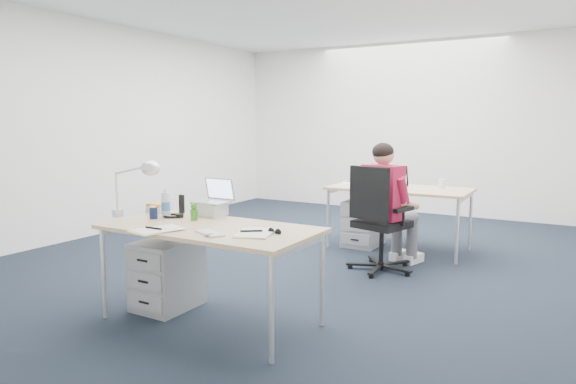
{
  "coord_description": "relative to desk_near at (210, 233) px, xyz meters",
  "views": [
    {
      "loc": [
        2.59,
        -4.87,
        1.49
      ],
      "look_at": [
        0.23,
        -0.82,
        0.85
      ],
      "focal_mm": 32.0,
      "sensor_mm": 36.0,
      "label": 1
    }
  ],
  "objects": [
    {
      "name": "floor",
      "position": [
        -0.23,
        1.96,
        -0.68
      ],
      "size": [
        7.0,
        7.0,
        0.0
      ],
      "primitive_type": "plane",
      "color": "black",
      "rests_on": "ground"
    },
    {
      "name": "room",
      "position": [
        -0.23,
        1.96,
        1.03
      ],
      "size": [
        6.02,
        7.02,
        2.8
      ],
      "color": "white",
      "rests_on": "ground"
    },
    {
      "name": "desk_near",
      "position": [
        0.0,
        0.0,
        0.0
      ],
      "size": [
        1.6,
        0.8,
        0.73
      ],
      "color": "tan",
      "rests_on": "ground"
    },
    {
      "name": "desk_far",
      "position": [
        0.49,
        2.89,
        0.0
      ],
      "size": [
        1.6,
        0.8,
        0.73
      ],
      "color": "tan",
      "rests_on": "ground"
    },
    {
      "name": "office_chair",
      "position": [
        0.62,
        1.91,
        -0.38
      ],
      "size": [
        0.83,
        0.83,
        1.07
      ],
      "rotation": [
        0.0,
        0.0,
        -0.26
      ],
      "color": "black",
      "rests_on": "ground"
    },
    {
      "name": "seated_person",
      "position": [
        0.66,
        2.08,
        -0.04
      ],
      "size": [
        0.52,
        0.76,
        1.28
      ],
      "rotation": [
        0.0,
        0.0,
        -0.29
      ],
      "color": "#B3193D",
      "rests_on": "ground"
    },
    {
      "name": "drawer_pedestal_near",
      "position": [
        -0.5,
        0.06,
        -0.41
      ],
      "size": [
        0.4,
        0.5,
        0.55
      ],
      "primitive_type": "cube",
      "color": "#939598",
      "rests_on": "ground"
    },
    {
      "name": "drawer_pedestal_far",
      "position": [
        0.07,
        2.84,
        -0.41
      ],
      "size": [
        0.4,
        0.5,
        0.55
      ],
      "primitive_type": "cube",
      "color": "#939598",
      "rests_on": "ground"
    },
    {
      "name": "silver_laptop",
      "position": [
        -0.27,
        0.35,
        0.2
      ],
      "size": [
        0.29,
        0.23,
        0.3
      ],
      "primitive_type": null,
      "rotation": [
        0.0,
        0.0,
        -0.02
      ],
      "color": "silver",
      "rests_on": "desk_near"
    },
    {
      "name": "wireless_keyboard",
      "position": [
        0.17,
        -0.2,
        0.05
      ],
      "size": [
        0.27,
        0.2,
        0.01
      ],
      "primitive_type": "cube",
      "rotation": [
        0.0,
        0.0,
        -0.43
      ],
      "color": "white",
      "rests_on": "desk_near"
    },
    {
      "name": "computer_mouse",
      "position": [
        0.2,
        -0.26,
        0.06
      ],
      "size": [
        0.07,
        0.09,
        0.03
      ],
      "primitive_type": "ellipsoid",
      "rotation": [
        0.0,
        0.0,
        -0.14
      ],
      "color": "white",
      "rests_on": "desk_near"
    },
    {
      "name": "headphones",
      "position": [
        -0.5,
        0.14,
        0.06
      ],
      "size": [
        0.22,
        0.18,
        0.03
      ],
      "primitive_type": null,
      "rotation": [
        0.0,
        0.0,
        0.11
      ],
      "color": "black",
      "rests_on": "desk_near"
    },
    {
      "name": "can_koozie",
      "position": [
        -0.58,
        0.02,
        0.1
      ],
      "size": [
        0.08,
        0.08,
        0.1
      ],
      "primitive_type": "cylinder",
      "rotation": [
        0.0,
        0.0,
        0.29
      ],
      "color": "#161F44",
      "rests_on": "desk_near"
    },
    {
      "name": "water_bottle",
      "position": [
        -0.54,
        0.12,
        0.16
      ],
      "size": [
        0.08,
        0.08,
        0.23
      ],
      "primitive_type": "cylinder",
      "rotation": [
        0.0,
        0.0,
        0.05
      ],
      "color": "silver",
      "rests_on": "desk_near"
    },
    {
      "name": "bear_figurine",
      "position": [
        -0.26,
        0.13,
        0.12
      ],
      "size": [
        0.09,
        0.07,
        0.14
      ],
      "primitive_type": null,
      "rotation": [
        0.0,
        0.0,
        0.2
      ],
      "color": "#237920",
      "rests_on": "desk_near"
    },
    {
      "name": "book_stack",
      "position": [
        -0.75,
        0.24,
        0.09
      ],
      "size": [
        0.19,
        0.15,
        0.08
      ],
      "primitive_type": "cube",
      "rotation": [
        0.0,
        0.0,
        0.13
      ],
      "color": "silver",
      "rests_on": "desk_near"
    },
    {
      "name": "cordless_phone",
      "position": [
        -0.55,
        0.32,
        0.12
      ],
      "size": [
        0.04,
        0.03,
        0.16
      ],
      "primitive_type": "cube",
      "rotation": [
        0.0,
        0.0,
        0.01
      ],
      "color": "black",
      "rests_on": "desk_near"
    },
    {
      "name": "papers_left",
      "position": [
        -0.23,
        -0.31,
        0.05
      ],
      "size": [
        0.31,
        0.38,
        0.01
      ],
      "primitive_type": "cube",
      "rotation": [
        0.0,
        0.0,
        -0.3
      ],
      "color": "#F6FA90",
      "rests_on": "desk_near"
    },
    {
      "name": "papers_right",
      "position": [
        0.42,
        -0.05,
        0.05
      ],
      "size": [
        0.32,
        0.38,
        0.01
      ],
      "primitive_type": "cube",
      "rotation": [
        0.0,
        0.0,
        0.31
      ],
      "color": "#F6FA90",
      "rests_on": "desk_near"
    },
    {
      "name": "sunglasses",
      "position": [
        0.54,
        0.03,
        0.06
      ],
      "size": [
        0.11,
        0.06,
        0.02
      ],
      "primitive_type": null,
      "rotation": [
        0.0,
        0.0,
        -0.06
      ],
      "color": "black",
      "rests_on": "desk_near"
    },
    {
      "name": "desk_lamp",
      "position": [
        -0.75,
        -0.06,
        0.29
      ],
      "size": [
        0.46,
        0.32,
        0.49
      ],
      "primitive_type": null,
      "rotation": [
        0.0,
        0.0,
        0.42
      ],
      "color": "silver",
      "rests_on": "desk_near"
    },
    {
      "name": "dark_laptop",
      "position": [
        0.37,
        2.86,
        0.18
      ],
      "size": [
        0.4,
        0.39,
        0.27
      ],
      "primitive_type": null,
      "rotation": [
        0.0,
        0.0,
        -0.09
      ],
      "color": "black",
      "rests_on": "desk_far"
    },
    {
      "name": "far_cup",
      "position": [
        0.93,
        3.1,
        0.1
      ],
      "size": [
        0.1,
        0.1,
        0.1
      ],
      "primitive_type": "cylinder",
      "rotation": [
        0.0,
        0.0,
        0.41
      ],
      "color": "white",
      "rests_on": "desk_far"
    },
    {
      "name": "far_papers",
      "position": [
        -0.18,
        3.04,
        0.05
      ],
      "size": [
        0.28,
        0.31,
        0.01
      ],
      "primitive_type": "cube",
      "rotation": [
        0.0,
        0.0,
        0.44
      ],
      "color": "white",
      "rests_on": "desk_far"
    }
  ]
}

